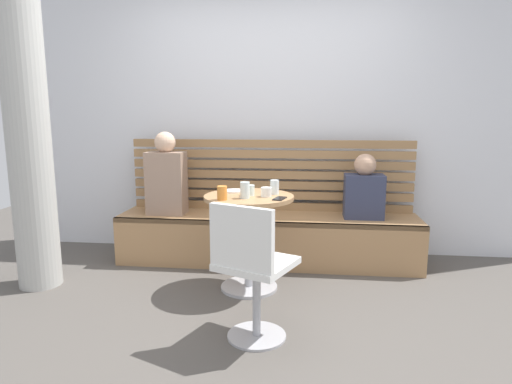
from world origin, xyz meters
name	(u,v)px	position (x,y,z in m)	size (l,w,h in m)	color
ground	(251,322)	(0.00, 0.00, 0.00)	(8.00, 8.00, 0.00)	#514C47
back_wall	(272,103)	(0.00, 1.64, 1.45)	(5.20, 0.10, 2.90)	silver
concrete_pillar	(26,107)	(-1.75, 0.45, 1.40)	(0.32, 0.32, 2.80)	#B2B2AD
booth_bench	(267,239)	(0.00, 1.20, 0.22)	(2.70, 0.52, 0.44)	#A87C51
booth_backrest	(270,175)	(0.00, 1.44, 0.78)	(2.65, 0.04, 0.67)	#9A7249
cafe_table	(249,224)	(-0.09, 0.56, 0.52)	(0.68, 0.68, 0.74)	#ADADB2
white_chair	(251,268)	(0.03, -0.25, 0.46)	(0.53, 0.53, 0.85)	#ADADB2
person_adult	(166,177)	(-0.92, 1.17, 0.78)	(0.34, 0.22, 0.75)	#9E7F6B
person_child_left	(364,190)	(0.85, 1.21, 0.69)	(0.34, 0.22, 0.57)	#333851
cup_water_clear	(275,187)	(0.10, 0.64, 0.80)	(0.07, 0.07, 0.11)	white
cup_glass_tall	(245,190)	(-0.10, 0.45, 0.80)	(0.07, 0.07, 0.12)	silver
cup_tumbler_orange	(222,193)	(-0.25, 0.37, 0.79)	(0.07, 0.07, 0.10)	orange
cup_glass_short	(249,190)	(-0.08, 0.56, 0.78)	(0.08, 0.08, 0.08)	silver
cup_ceramic_white	(266,192)	(0.05, 0.53, 0.78)	(0.08, 0.08, 0.07)	white
plate_small	(234,191)	(-0.23, 0.71, 0.75)	(0.17, 0.17, 0.01)	white
phone_on_table	(280,198)	(0.15, 0.45, 0.74)	(0.07, 0.14, 0.01)	black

